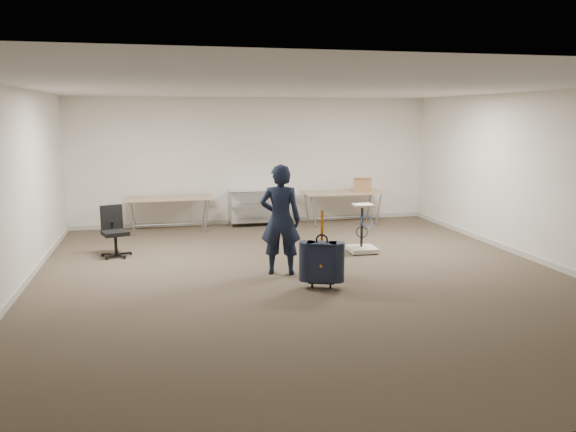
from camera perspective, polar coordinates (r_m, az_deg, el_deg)
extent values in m
plane|color=#47392B|center=(8.49, 1.66, -6.29)|extent=(9.00, 9.00, 0.00)
plane|color=silver|center=(12.58, -3.46, 5.58)|extent=(8.00, 0.00, 8.00)
plane|color=silver|center=(4.07, 17.84, -4.63)|extent=(8.00, 0.00, 8.00)
plane|color=silver|center=(8.18, -26.57, 2.04)|extent=(0.00, 9.00, 9.00)
plane|color=silver|center=(9.98, 24.58, 3.48)|extent=(0.00, 9.00, 9.00)
plane|color=silver|center=(8.15, 1.76, 12.95)|extent=(8.00, 8.00, 0.00)
cube|color=beige|center=(12.75, -3.39, -0.48)|extent=(8.00, 0.02, 0.10)
cube|color=beige|center=(8.45, -25.78, -7.06)|extent=(0.02, 9.00, 0.10)
cube|color=beige|center=(10.20, 23.98, -4.07)|extent=(0.02, 9.00, 0.10)
cube|color=#A07F62|center=(11.95, -12.02, 1.81)|extent=(1.80, 0.75, 0.03)
cylinder|color=gray|center=(12.04, -11.92, -0.84)|extent=(1.50, 0.02, 0.02)
cylinder|color=gray|center=(11.72, -15.59, -0.31)|extent=(0.13, 0.04, 0.69)
cylinder|color=gray|center=(11.74, -8.27, -0.02)|extent=(0.13, 0.04, 0.69)
cylinder|color=gray|center=(12.31, -15.47, 0.19)|extent=(0.13, 0.04, 0.69)
cylinder|color=gray|center=(12.33, -8.50, 0.46)|extent=(0.13, 0.04, 0.69)
cube|color=#A07F62|center=(12.58, 5.56, 2.40)|extent=(1.80, 0.75, 0.03)
cylinder|color=gray|center=(12.67, 5.52, -0.12)|extent=(1.50, 0.02, 0.02)
cylinder|color=gray|center=(12.14, 2.61, 0.41)|extent=(0.13, 0.04, 0.69)
cylinder|color=gray|center=(12.62, 9.20, 0.66)|extent=(0.13, 0.04, 0.69)
cylinder|color=gray|center=(12.71, 1.90, 0.86)|extent=(0.13, 0.04, 0.69)
cylinder|color=gray|center=(13.17, 8.22, 1.09)|extent=(0.13, 0.04, 0.69)
cylinder|color=silver|center=(12.11, -5.81, 0.60)|extent=(0.02, 0.02, 0.80)
cylinder|color=silver|center=(12.31, -0.26, 0.81)|extent=(0.02, 0.02, 0.80)
cylinder|color=silver|center=(12.55, -6.06, 0.93)|extent=(0.02, 0.02, 0.80)
cylinder|color=silver|center=(12.74, -0.70, 1.13)|extent=(0.02, 0.02, 0.80)
cube|color=silver|center=(12.46, -3.17, -0.49)|extent=(1.20, 0.45, 0.02)
cube|color=silver|center=(12.40, -3.19, 1.10)|extent=(1.20, 0.45, 0.02)
cube|color=silver|center=(12.36, -3.20, 2.61)|extent=(1.20, 0.45, 0.01)
imported|color=black|center=(8.50, -0.78, -0.39)|extent=(0.71, 0.56, 1.69)
cube|color=#161831|center=(7.90, 3.44, -4.65)|extent=(0.46, 0.36, 0.56)
cube|color=black|center=(8.00, 3.42, -6.66)|extent=(0.40, 0.28, 0.03)
cylinder|color=black|center=(8.00, 2.48, -7.04)|extent=(0.05, 0.08, 0.08)
cylinder|color=black|center=(7.99, 4.34, -7.10)|extent=(0.05, 0.08, 0.08)
torus|color=black|center=(7.82, 3.46, -2.45)|extent=(0.17, 0.08, 0.18)
cube|color=orange|center=(7.80, 3.49, -0.96)|extent=(0.04, 0.02, 0.43)
cylinder|color=black|center=(10.16, -17.04, -3.74)|extent=(0.53, 0.53, 0.08)
cylinder|color=black|center=(10.12, -17.09, -2.74)|extent=(0.05, 0.05, 0.35)
cube|color=black|center=(10.08, -17.15, -1.66)|extent=(0.52, 0.52, 0.07)
cube|color=black|center=(10.22, -17.49, -0.10)|extent=(0.37, 0.17, 0.43)
cube|color=beige|center=(10.10, 7.54, -3.36)|extent=(0.49, 0.49, 0.08)
cylinder|color=black|center=(9.87, 6.88, -3.88)|extent=(0.06, 0.06, 0.04)
cylinder|color=black|center=(10.05, 7.50, -0.99)|extent=(0.05, 0.05, 0.76)
cube|color=beige|center=(9.94, 7.64, 1.10)|extent=(0.34, 0.30, 0.04)
torus|color=blue|center=(9.94, 8.01, -0.58)|extent=(0.25, 0.11, 0.23)
cube|color=olive|center=(12.64, 7.59, 3.15)|extent=(0.47, 0.42, 0.29)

